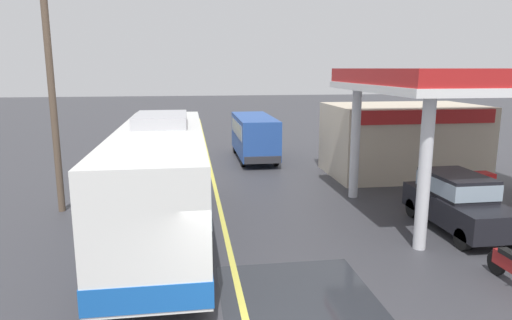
# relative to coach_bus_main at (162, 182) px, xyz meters

# --- Properties ---
(ground) EXTENTS (120.00, 120.00, 0.00)m
(ground) POSITION_rel_coach_bus_main_xyz_m (1.92, 13.46, -1.72)
(ground) COLOR #38383D
(lane_divider_stripe) EXTENTS (0.16, 50.00, 0.01)m
(lane_divider_stripe) POSITION_rel_coach_bus_main_xyz_m (1.92, 8.46, -1.72)
(lane_divider_stripe) COLOR #D8CC4C
(lane_divider_stripe) RESTS_ON ground
(coach_bus_main) EXTENTS (2.60, 11.04, 3.69)m
(coach_bus_main) POSITION_rel_coach_bus_main_xyz_m (0.00, 0.00, 0.00)
(coach_bus_main) COLOR white
(coach_bus_main) RESTS_ON ground
(gas_station_roadside) EXTENTS (9.10, 11.95, 5.10)m
(gas_station_roadside) POSITION_rel_coach_bus_main_xyz_m (11.05, 4.76, 0.91)
(gas_station_roadside) COLOR #B21E1E
(gas_station_roadside) RESTS_ON ground
(car_at_pump) EXTENTS (1.70, 4.20, 1.82)m
(car_at_pump) POSITION_rel_coach_bus_main_xyz_m (9.27, -0.85, -0.71)
(car_at_pump) COLOR black
(car_at_pump) RESTS_ON ground
(minibus_opposing_lane) EXTENTS (2.04, 6.13, 2.44)m
(minibus_opposing_lane) POSITION_rel_coach_bus_main_xyz_m (4.52, 11.62, -0.25)
(minibus_opposing_lane) COLOR #264C9E
(minibus_opposing_lane) RESTS_ON ground
(pedestrian_near_pump) EXTENTS (0.55, 0.22, 1.66)m
(pedestrian_near_pump) POSITION_rel_coach_bus_main_xyz_m (9.84, -0.10, -0.79)
(pedestrian_near_pump) COLOR #33333F
(pedestrian_near_pump) RESTS_ON ground
(utility_pole_roadside) EXTENTS (1.80, 0.24, 8.47)m
(utility_pole_roadside) POSITION_rel_coach_bus_main_xyz_m (-3.79, 3.05, 2.70)
(utility_pole_roadside) COLOR brown
(utility_pole_roadside) RESTS_ON ground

